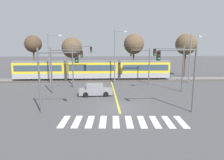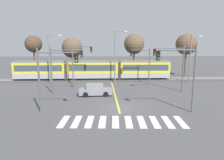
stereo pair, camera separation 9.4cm
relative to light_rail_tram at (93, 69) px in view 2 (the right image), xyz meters
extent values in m
plane|color=#474749|center=(3.34, -16.71, -2.05)|extent=(200.00, 200.00, 0.00)
cube|color=#4C4742|center=(3.34, 0.01, -1.96)|extent=(120.00, 4.00, 0.18)
cube|color=#939399|center=(3.34, -0.71, -1.82)|extent=(120.00, 0.08, 0.10)
cube|color=#939399|center=(3.34, 0.73, -1.82)|extent=(120.00, 0.08, 0.10)
cube|color=#9E9EA3|center=(-9.50, 0.01, -1.07)|extent=(9.00, 2.60, 0.90)
cube|color=yellow|center=(-9.50, 0.01, 0.33)|extent=(9.00, 2.60, 1.90)
cube|color=#384756|center=(-9.50, -1.31, 0.38)|extent=(8.28, 0.04, 1.04)
cube|color=slate|center=(-9.50, 0.01, 1.42)|extent=(9.00, 2.39, 0.28)
cylinder|color=black|center=(-7.03, 0.01, -1.52)|extent=(0.70, 0.20, 0.70)
cylinder|color=black|center=(-11.98, 0.01, -1.52)|extent=(0.70, 0.20, 0.70)
cube|color=#9E9EA3|center=(0.00, 0.01, -1.07)|extent=(9.00, 2.60, 0.90)
cube|color=yellow|center=(0.00, 0.01, 0.33)|extent=(9.00, 2.60, 1.90)
cube|color=#384756|center=(0.00, -1.31, 0.38)|extent=(8.28, 0.04, 1.04)
cube|color=slate|center=(0.00, 0.01, 1.42)|extent=(9.00, 2.39, 0.28)
cylinder|color=black|center=(2.47, 0.01, -1.52)|extent=(0.70, 0.20, 0.70)
cylinder|color=black|center=(-2.48, 0.01, -1.52)|extent=(0.70, 0.20, 0.70)
cube|color=#9E9EA3|center=(9.50, 0.01, -1.07)|extent=(9.00, 2.60, 0.90)
cube|color=yellow|center=(9.50, 0.01, 0.33)|extent=(9.00, 2.60, 1.90)
cube|color=#384756|center=(9.50, -1.31, 0.38)|extent=(8.28, 0.04, 1.04)
cube|color=slate|center=(9.50, 0.01, 1.42)|extent=(9.00, 2.39, 0.28)
cylinder|color=black|center=(11.97, 0.01, -1.52)|extent=(0.70, 0.20, 0.70)
cylinder|color=black|center=(7.02, 0.01, -1.52)|extent=(0.70, 0.20, 0.70)
cube|color=#2D2D2D|center=(-4.75, 0.01, -0.37)|extent=(0.50, 2.34, 2.80)
cube|color=#2D2D2D|center=(4.75, 0.01, -0.37)|extent=(0.50, 2.34, 2.80)
cube|color=silver|center=(-1.60, -20.31, -2.04)|extent=(0.72, 2.83, 0.01)
cube|color=silver|center=(-0.50, -20.38, -2.04)|extent=(0.72, 2.83, 0.01)
cube|color=silver|center=(0.59, -20.44, -2.04)|extent=(0.72, 2.83, 0.01)
cube|color=silver|center=(1.69, -20.51, -2.04)|extent=(0.72, 2.83, 0.01)
cube|color=silver|center=(2.79, -20.58, -2.04)|extent=(0.72, 2.83, 0.01)
cube|color=silver|center=(3.89, -20.64, -2.04)|extent=(0.72, 2.83, 0.01)
cube|color=silver|center=(4.99, -20.71, -2.04)|extent=(0.72, 2.83, 0.01)
cube|color=silver|center=(6.08, -20.77, -2.04)|extent=(0.72, 2.83, 0.01)
cube|color=silver|center=(7.18, -20.84, -2.04)|extent=(0.72, 2.83, 0.01)
cube|color=silver|center=(8.28, -20.90, -2.04)|extent=(0.72, 2.83, 0.01)
cube|color=gold|center=(3.34, -10.30, -2.04)|extent=(0.20, 16.61, 0.01)
cube|color=gray|center=(0.82, -11.43, -1.53)|extent=(4.29, 1.94, 0.72)
cube|color=gray|center=(0.72, -11.43, -0.85)|extent=(2.18, 1.64, 0.64)
cube|color=#384756|center=(1.72, -11.38, -0.85)|extent=(0.18, 1.43, 0.52)
cube|color=#384756|center=(0.67, -10.65, -0.85)|extent=(1.78, 0.14, 0.48)
cylinder|color=black|center=(2.03, -10.51, -1.73)|extent=(0.65, 0.26, 0.64)
cylinder|color=black|center=(2.12, -12.20, -1.73)|extent=(0.65, 0.26, 0.64)
cylinder|color=black|center=(-0.49, -10.65, -1.73)|extent=(0.65, 0.26, 0.64)
cylinder|color=black|center=(-0.39, -12.35, -1.73)|extent=(0.65, 0.26, 0.64)
cylinder|color=#515459|center=(-3.03, -4.13, 1.24)|extent=(0.18, 0.18, 6.57)
cylinder|color=#515459|center=(-1.53, -4.13, 4.15)|extent=(3.00, 0.12, 0.12)
cube|color=black|center=(-0.03, -4.13, 3.65)|extent=(0.32, 0.28, 0.90)
sphere|color=#360605|center=(-0.03, -4.28, 3.92)|extent=(0.18, 0.18, 0.18)
sphere|color=#3A2706|center=(-0.03, -4.28, 3.65)|extent=(0.18, 0.18, 0.18)
sphere|color=green|center=(-0.03, -4.28, 3.38)|extent=(0.18, 0.18, 0.18)
cylinder|color=#515459|center=(-4.17, -17.96, 1.03)|extent=(0.18, 0.18, 6.15)
cylinder|color=#515459|center=(-2.42, -17.96, 3.66)|extent=(3.50, 0.12, 0.12)
cube|color=black|center=(-0.67, -17.96, 3.16)|extent=(0.32, 0.28, 0.90)
sphere|color=#360605|center=(-0.67, -18.11, 3.43)|extent=(0.18, 0.18, 0.18)
sphere|color=#3A2706|center=(-0.67, -18.11, 3.16)|extent=(0.18, 0.18, 0.18)
sphere|color=green|center=(-0.67, -18.11, 2.89)|extent=(0.18, 0.18, 0.18)
cylinder|color=#515459|center=(10.30, -18.49, 1.11)|extent=(0.18, 0.18, 6.32)
cylinder|color=#515459|center=(8.55, -18.49, 3.89)|extent=(3.50, 0.12, 0.12)
cube|color=black|center=(6.80, -18.49, 3.39)|extent=(0.32, 0.28, 0.90)
sphere|color=#360605|center=(6.80, -18.64, 3.66)|extent=(0.18, 0.18, 0.18)
sphere|color=#3A2706|center=(6.80, -18.64, 3.39)|extent=(0.18, 0.18, 0.18)
sphere|color=green|center=(6.80, -18.64, 3.12)|extent=(0.18, 0.18, 0.18)
cylinder|color=#515459|center=(-4.97, -10.07, 1.01)|extent=(0.18, 0.18, 6.11)
cylinder|color=#515459|center=(-2.97, -10.07, 3.70)|extent=(4.00, 0.12, 0.12)
cube|color=black|center=(-0.97, -10.07, 3.20)|extent=(0.32, 0.28, 0.90)
sphere|color=#360605|center=(-0.97, -10.22, 3.47)|extent=(0.18, 0.18, 0.18)
sphere|color=#3A2706|center=(-0.97, -10.22, 3.20)|extent=(0.18, 0.18, 0.18)
sphere|color=green|center=(-0.97, -10.22, 2.93)|extent=(0.18, 0.18, 0.18)
cylinder|color=#515459|center=(9.44, -4.19, 0.92)|extent=(0.18, 0.18, 5.93)
cylinder|color=#515459|center=(7.94, -4.19, 3.56)|extent=(3.00, 0.12, 0.12)
cube|color=black|center=(6.44, -4.19, 3.06)|extent=(0.32, 0.28, 0.90)
sphere|color=#360605|center=(6.44, -4.34, 3.33)|extent=(0.18, 0.18, 0.18)
sphere|color=#3A2706|center=(6.44, -4.34, 3.06)|extent=(0.18, 0.18, 0.18)
sphere|color=green|center=(6.44, -4.34, 2.79)|extent=(0.18, 0.18, 0.18)
cylinder|color=#515459|center=(12.71, -9.99, 1.18)|extent=(0.18, 0.18, 6.46)
cylinder|color=#515459|center=(10.71, -9.99, 3.92)|extent=(4.00, 0.12, 0.12)
cube|color=black|center=(8.71, -9.99, 3.42)|extent=(0.32, 0.28, 0.90)
sphere|color=#360605|center=(8.71, -10.14, 3.69)|extent=(0.18, 0.18, 0.18)
sphere|color=#3A2706|center=(8.71, -10.14, 3.42)|extent=(0.18, 0.18, 0.18)
sphere|color=green|center=(8.71, -10.14, 3.15)|extent=(0.18, 0.18, 0.18)
cylinder|color=slate|center=(-7.11, -2.71, 2.08)|extent=(0.20, 0.20, 8.26)
cylinder|color=slate|center=(-6.10, -2.71, 6.01)|extent=(2.02, 0.12, 0.12)
cube|color=#B2B2B7|center=(-5.09, -2.71, 5.91)|extent=(0.56, 0.28, 0.20)
cylinder|color=slate|center=(3.87, -2.70, 2.42)|extent=(0.20, 0.20, 8.93)
cylinder|color=slate|center=(4.75, -2.70, 6.68)|extent=(1.77, 0.12, 0.12)
cube|color=#B2B2B7|center=(5.64, -2.70, 6.58)|extent=(0.56, 0.28, 0.20)
cylinder|color=slate|center=(16.65, -3.26, 2.03)|extent=(0.20, 0.20, 8.15)
cylinder|color=slate|center=(17.40, -3.26, 5.90)|extent=(1.50, 0.12, 0.12)
cube|color=#B2B2B7|center=(18.15, -3.26, 5.80)|extent=(0.56, 0.28, 0.20)
cylinder|color=brown|center=(-11.94, 4.54, 0.95)|extent=(0.32, 0.32, 5.98)
sphere|color=#4C3828|center=(-11.94, 4.54, 4.61)|extent=(3.36, 3.36, 3.36)
cylinder|color=brown|center=(-4.48, 5.66, 0.47)|extent=(0.32, 0.32, 5.04)
sphere|color=brown|center=(-4.48, 5.66, 3.83)|extent=(4.21, 4.21, 4.21)
cylinder|color=brown|center=(8.40, 5.48, 0.86)|extent=(0.32, 0.32, 5.81)
sphere|color=brown|center=(8.40, 5.48, 4.61)|extent=(4.21, 4.21, 4.21)
cylinder|color=brown|center=(18.72, 3.55, 0.82)|extent=(0.32, 0.32, 5.73)
sphere|color=brown|center=(18.72, 3.55, 4.53)|extent=(4.25, 4.25, 4.25)
camera|label=1|loc=(1.60, -36.51, 4.29)|focal=32.00mm
camera|label=2|loc=(1.70, -36.51, 4.29)|focal=32.00mm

